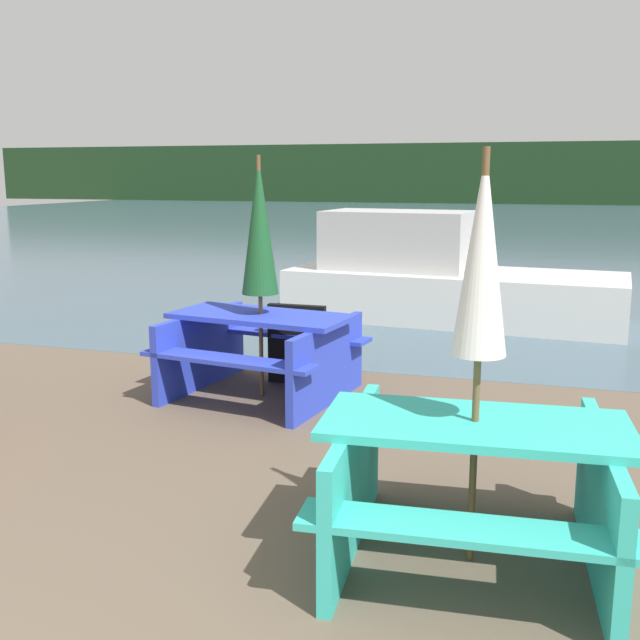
{
  "coord_description": "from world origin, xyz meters",
  "views": [
    {
      "loc": [
        2.19,
        -0.39,
        1.94
      ],
      "look_at": [
        0.57,
        4.94,
        0.85
      ],
      "focal_mm": 42.0,
      "sensor_mm": 36.0,
      "label": 1
    }
  ],
  "objects_px": {
    "umbrella_white": "(482,257)",
    "signboard": "(297,344)",
    "umbrella_darkgreen": "(259,227)",
    "picnic_table_teal": "(473,478)",
    "boat": "(438,280)",
    "picnic_table_blue": "(261,347)"
  },
  "relations": [
    {
      "from": "picnic_table_blue",
      "to": "umbrella_white",
      "type": "xyz_separation_m",
      "value": [
        2.07,
        -2.38,
        1.1
      ]
    },
    {
      "from": "umbrella_white",
      "to": "boat",
      "type": "bearing_deg",
      "value": 99.64
    },
    {
      "from": "picnic_table_teal",
      "to": "boat",
      "type": "xyz_separation_m",
      "value": [
        -1.1,
        6.46,
        0.08
      ]
    },
    {
      "from": "picnic_table_teal",
      "to": "umbrella_white",
      "type": "height_order",
      "value": "umbrella_white"
    },
    {
      "from": "umbrella_white",
      "to": "signboard",
      "type": "height_order",
      "value": "umbrella_white"
    },
    {
      "from": "umbrella_darkgreen",
      "to": "boat",
      "type": "distance_m",
      "value": 4.31
    },
    {
      "from": "umbrella_white",
      "to": "boat",
      "type": "xyz_separation_m",
      "value": [
        -1.1,
        6.46,
        -1.03
      ]
    },
    {
      "from": "umbrella_darkgreen",
      "to": "signboard",
      "type": "relative_size",
      "value": 2.79
    },
    {
      "from": "picnic_table_teal",
      "to": "signboard",
      "type": "relative_size",
      "value": 2.13
    },
    {
      "from": "umbrella_darkgreen",
      "to": "signboard",
      "type": "distance_m",
      "value": 1.23
    },
    {
      "from": "picnic_table_teal",
      "to": "boat",
      "type": "bearing_deg",
      "value": 99.64
    },
    {
      "from": "boat",
      "to": "picnic_table_teal",
      "type": "bearing_deg",
      "value": -75.44
    },
    {
      "from": "picnic_table_teal",
      "to": "boat",
      "type": "distance_m",
      "value": 6.56
    },
    {
      "from": "picnic_table_blue",
      "to": "umbrella_white",
      "type": "bearing_deg",
      "value": -49.02
    },
    {
      "from": "picnic_table_teal",
      "to": "picnic_table_blue",
      "type": "relative_size",
      "value": 0.92
    },
    {
      "from": "picnic_table_teal",
      "to": "umbrella_white",
      "type": "relative_size",
      "value": 0.78
    },
    {
      "from": "picnic_table_teal",
      "to": "signboard",
      "type": "xyz_separation_m",
      "value": [
        -1.9,
        2.85,
        -0.06
      ]
    },
    {
      "from": "picnic_table_blue",
      "to": "boat",
      "type": "relative_size",
      "value": 0.39
    },
    {
      "from": "picnic_table_blue",
      "to": "boat",
      "type": "bearing_deg",
      "value": 76.62
    },
    {
      "from": "picnic_table_blue",
      "to": "umbrella_darkgreen",
      "type": "xyz_separation_m",
      "value": [
        0.0,
        -0.0,
        1.05
      ]
    },
    {
      "from": "umbrella_white",
      "to": "signboard",
      "type": "xyz_separation_m",
      "value": [
        -1.9,
        2.85,
        -1.17
      ]
    },
    {
      "from": "umbrella_white",
      "to": "signboard",
      "type": "distance_m",
      "value": 3.62
    }
  ]
}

